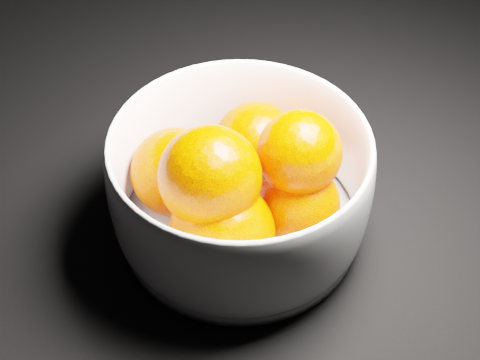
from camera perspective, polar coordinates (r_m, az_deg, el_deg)
ground at (r=0.85m, az=-7.27°, el=8.14°), size 3.00×3.00×0.00m
bowl at (r=0.63m, az=0.00°, el=-0.39°), size 0.25×0.25×0.12m
orange_pile at (r=0.62m, az=-0.41°, el=-0.22°), size 0.19×0.19×0.14m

